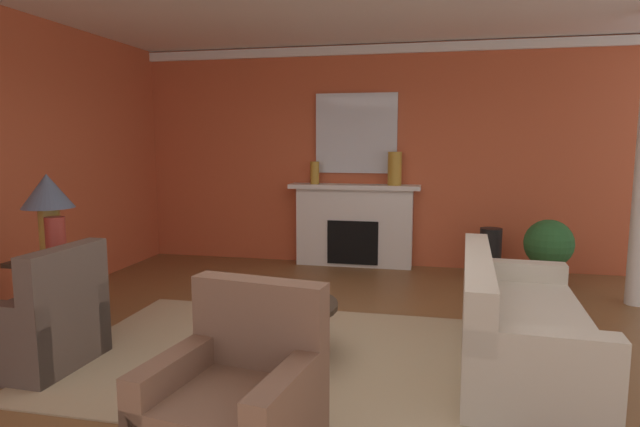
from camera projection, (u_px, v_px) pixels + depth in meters
name	position (u px, v px, depth m)	size (l,w,h in m)	color
ground_plane	(326.00, 353.00, 4.38)	(8.60, 8.60, 0.00)	brown
wall_fireplace	(374.00, 157.00, 7.43)	(7.21, 0.12, 3.04)	#C65633
crown_moulding	(375.00, 49.00, 7.16)	(7.21, 0.08, 0.12)	white
area_rug	(276.00, 355.00, 4.32)	(3.39, 2.42, 0.01)	tan
fireplace	(354.00, 227.00, 7.41)	(1.80, 0.35, 1.14)	white
mantel_mirror	(356.00, 133.00, 7.35)	(1.13, 0.04, 1.09)	silver
sofa	(517.00, 328.00, 4.11)	(1.02, 2.15, 0.85)	beige
armchair_near_window	(38.00, 327.00, 4.10)	(0.83, 0.83, 0.95)	brown
armchair_facing_fireplace	(237.00, 408.00, 2.86)	(0.91, 0.91, 0.95)	brown
coffee_table	(276.00, 316.00, 4.27)	(1.00, 1.00, 0.45)	#2D2319
side_table	(54.00, 291.00, 4.77)	(0.56, 0.56, 0.70)	#2D2319
table_lamp	(48.00, 199.00, 4.66)	(0.44, 0.44, 0.75)	#B28E38
vase_on_side_table	(56.00, 240.00, 4.55)	(0.17, 0.17, 0.39)	#9E3328
vase_tall_corner	(490.00, 253.00, 6.77)	(0.27, 0.27, 0.64)	black
vase_mantel_left	(315.00, 173.00, 7.37)	(0.12, 0.12, 0.31)	#B7892D
vase_mantel_right	(395.00, 169.00, 7.13)	(0.19, 0.19, 0.45)	#B7892D
book_red_cover	(273.00, 307.00, 4.10)	(0.21, 0.19, 0.03)	navy
book_art_folio	(256.00, 299.00, 4.20)	(0.23, 0.17, 0.03)	tan
book_small_novel	(265.00, 286.00, 4.43)	(0.20, 0.17, 0.04)	tan
potted_plant	(548.00, 249.00, 6.19)	(0.56, 0.56, 0.83)	#333333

